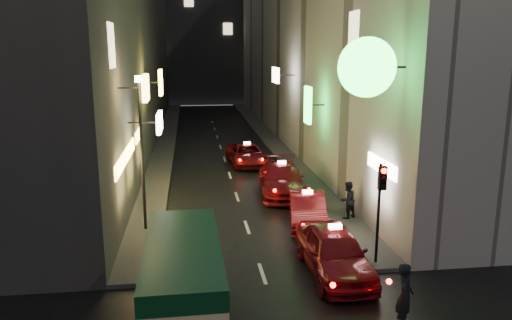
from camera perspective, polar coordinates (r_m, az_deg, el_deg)
name	(u,v)px	position (r m, az deg, el deg)	size (l,w,h in m)	color
building_left	(113,28)	(41.29, -16.08, 14.33)	(7.47, 52.00, 18.00)	#383533
building_right	(315,29)	(42.15, 6.73, 14.68)	(8.35, 52.00, 18.00)	#AFAAA0
building_far	(204,23)	(72.98, -6.01, 15.33)	(30.00, 10.00, 22.00)	#2F2F33
sidewalk_left	(166,140)	(41.55, -10.21, 2.23)	(1.50, 52.00, 0.15)	#494543
sidewalk_right	(269,138)	(42.01, 1.45, 2.54)	(1.50, 52.00, 0.15)	#494543
minibus	(183,275)	(13.70, -8.30, -12.83)	(2.03, 5.63, 2.41)	#FAD89C
taxi_near	(334,248)	(16.99, 8.96, -9.90)	(2.43, 5.83, 2.02)	maroon
taxi_second	(307,207)	(21.44, 5.88, -5.36)	(2.87, 5.31, 1.77)	maroon
taxi_third	(282,176)	(25.87, 2.96, -1.89)	(2.94, 6.01, 2.02)	maroon
taxi_far	(247,153)	(32.44, -1.03, 0.83)	(2.38, 5.05, 1.73)	maroon
pedestrian_crossing	(405,292)	(14.32, 16.68, -14.24)	(0.69, 0.44, 2.08)	black
pedestrian_sidewalk	(348,198)	(22.04, 10.43, -4.24)	(0.70, 0.44, 1.86)	black
traffic_light	(381,193)	(17.20, 14.09, -3.63)	(0.26, 0.43, 3.50)	black
lamp_post	(141,143)	(20.28, -12.95, 1.87)	(0.28, 0.28, 6.22)	black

